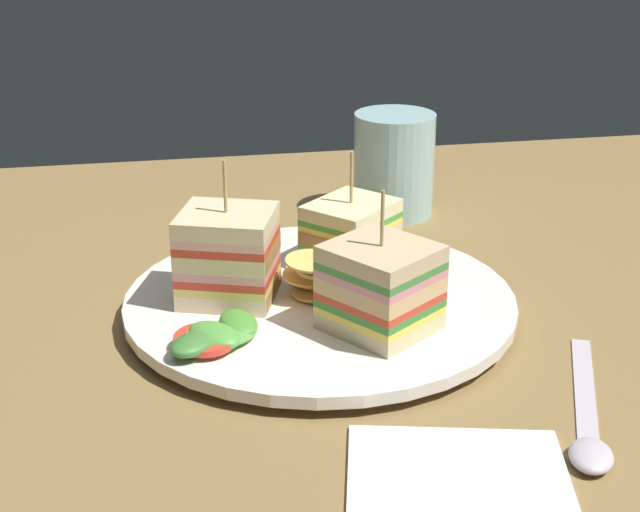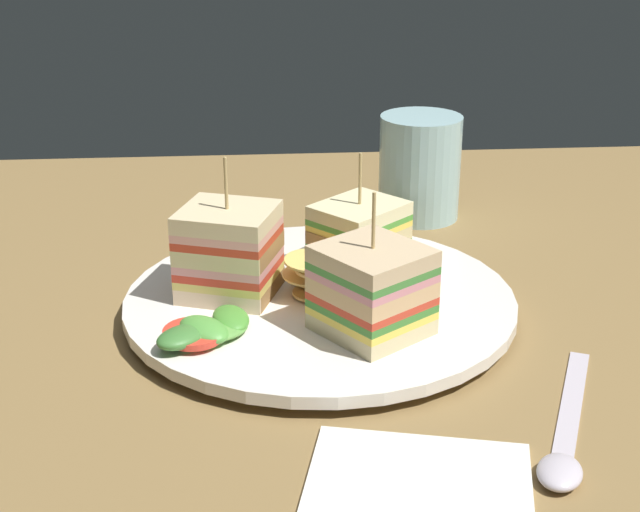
# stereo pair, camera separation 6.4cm
# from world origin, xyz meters

# --- Properties ---
(ground_plane) EXTENTS (1.15, 0.81, 0.02)m
(ground_plane) POSITION_xyz_m (0.00, 0.00, -0.01)
(ground_plane) COLOR olive
(plate) EXTENTS (0.28, 0.28, 0.02)m
(plate) POSITION_xyz_m (0.00, 0.00, 0.01)
(plate) COLOR white
(plate) RESTS_ON ground_plane
(sandwich_wedge_0) EXTENTS (0.08, 0.07, 0.10)m
(sandwich_wedge_0) POSITION_xyz_m (-0.06, 0.01, 0.05)
(sandwich_wedge_0) COLOR beige
(sandwich_wedge_0) RESTS_ON plate
(sandwich_wedge_1) EXTENTS (0.09, 0.09, 0.09)m
(sandwich_wedge_1) POSITION_xyz_m (0.03, -0.06, 0.04)
(sandwich_wedge_1) COLOR beige
(sandwich_wedge_1) RESTS_ON plate
(sandwich_wedge_2) EXTENTS (0.08, 0.08, 0.09)m
(sandwich_wedge_2) POSITION_xyz_m (0.03, 0.05, 0.04)
(sandwich_wedge_2) COLOR beige
(sandwich_wedge_2) RESTS_ON plate
(chip_pile) EXTENTS (0.06, 0.07, 0.03)m
(chip_pile) POSITION_xyz_m (-0.00, 0.01, 0.03)
(chip_pile) COLOR #E7C072
(chip_pile) RESTS_ON plate
(salad_garnish) EXTENTS (0.07, 0.07, 0.02)m
(salad_garnish) POSITION_xyz_m (-0.08, -0.06, 0.02)
(salad_garnish) COLOR #56A442
(salad_garnish) RESTS_ON plate
(spoon) EXTENTS (0.08, 0.15, 0.01)m
(spoon) POSITION_xyz_m (0.12, -0.18, 0.00)
(spoon) COLOR silver
(spoon) RESTS_ON ground_plane
(napkin) EXTENTS (0.14, 0.13, 0.01)m
(napkin) POSITION_xyz_m (0.03, -0.21, 0.00)
(napkin) COLOR white
(napkin) RESTS_ON ground_plane
(drinking_glass) EXTENTS (0.07, 0.07, 0.09)m
(drinking_glass) POSITION_xyz_m (0.10, 0.20, 0.04)
(drinking_glass) COLOR #A9D6DB
(drinking_glass) RESTS_ON ground_plane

